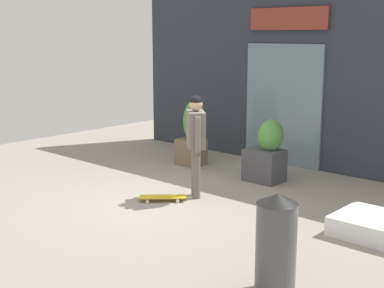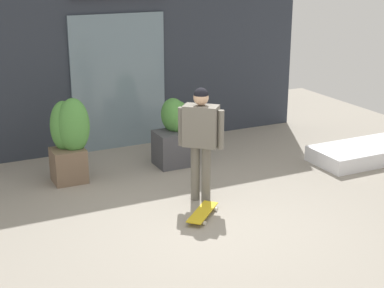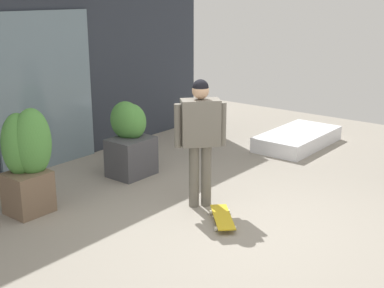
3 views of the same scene
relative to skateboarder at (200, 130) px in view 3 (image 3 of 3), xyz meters
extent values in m
plane|color=gray|center=(-0.23, -0.54, -1.01)|extent=(12.00, 12.00, 0.00)
cube|color=#2D333D|center=(-0.23, 2.98, 0.92)|extent=(7.43, 0.25, 3.86)
cube|color=slate|center=(-0.20, 2.83, 0.19)|extent=(1.73, 0.06, 2.41)
cylinder|color=#666056|center=(0.06, -0.05, -0.60)|extent=(0.13, 0.13, 0.82)
cylinder|color=#666056|center=(-0.06, 0.05, -0.60)|extent=(0.13, 0.13, 0.82)
cube|color=#6B665B|center=(0.00, 0.00, 0.10)|extent=(0.53, 0.51, 0.58)
cylinder|color=#6B665B|center=(0.21, -0.19, 0.07)|extent=(0.09, 0.09, 0.55)
cylinder|color=#6B665B|center=(-0.21, 0.19, 0.07)|extent=(0.09, 0.09, 0.55)
sphere|color=tan|center=(0.00, 0.00, 0.50)|extent=(0.21, 0.21, 0.21)
sphere|color=black|center=(0.00, 0.00, 0.54)|extent=(0.20, 0.20, 0.20)
cube|color=gold|center=(-0.24, -0.52, -0.94)|extent=(0.67, 0.66, 0.02)
cylinder|color=silver|center=(-0.33, -0.77, -0.98)|extent=(0.06, 0.06, 0.05)
cylinder|color=silver|center=(-0.48, -0.60, -0.98)|extent=(0.06, 0.06, 0.05)
cylinder|color=silver|center=(0.01, -0.44, -0.98)|extent=(0.06, 0.06, 0.05)
cylinder|color=silver|center=(-0.14, -0.28, -0.98)|extent=(0.06, 0.06, 0.05)
cube|color=#47474C|center=(0.29, 1.52, -0.72)|extent=(0.64, 0.51, 0.58)
ellipsoid|color=#4C8C3D|center=(0.37, 1.57, -0.20)|extent=(0.40, 0.45, 0.54)
ellipsoid|color=#4C8C3D|center=(0.33, 1.65, -0.19)|extent=(0.40, 0.54, 0.57)
cube|color=brown|center=(-1.50, 1.54, -0.75)|extent=(0.50, 0.46, 0.53)
ellipsoid|color=#4C8C3D|center=(-1.39, 1.52, -0.12)|extent=(0.49, 0.39, 0.86)
ellipsoid|color=#4C8C3D|center=(-1.51, 1.64, -0.14)|extent=(0.43, 0.40, 0.80)
cube|color=white|center=(3.27, 0.30, -0.88)|extent=(1.77, 0.90, 0.26)
camera|label=1|loc=(5.50, -6.19, 1.57)|focal=49.72mm
camera|label=2|loc=(-3.53, -6.94, 2.35)|focal=54.83mm
camera|label=3|loc=(-4.98, -3.82, 1.65)|focal=48.82mm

